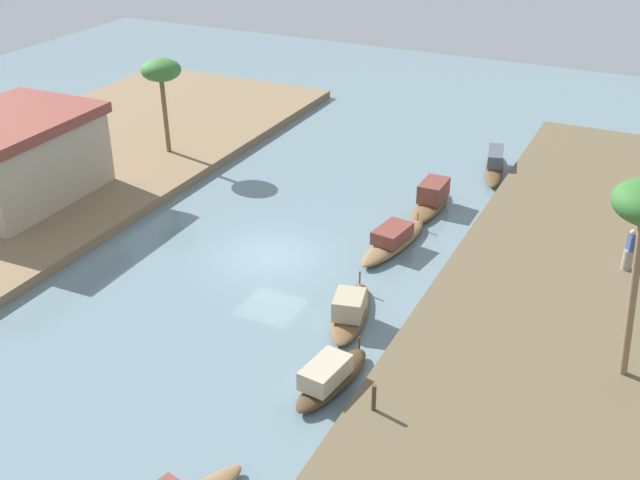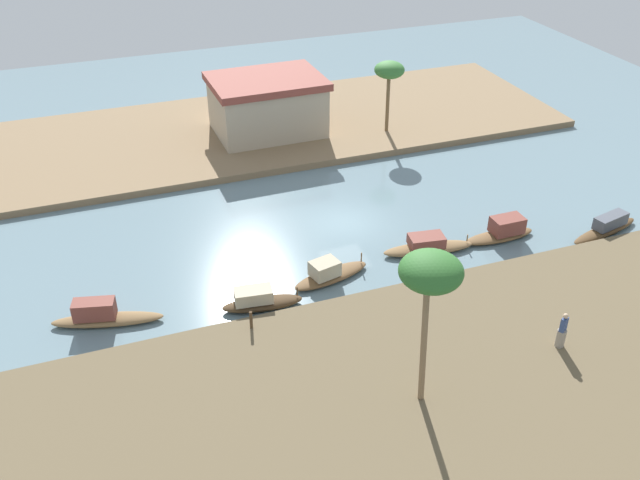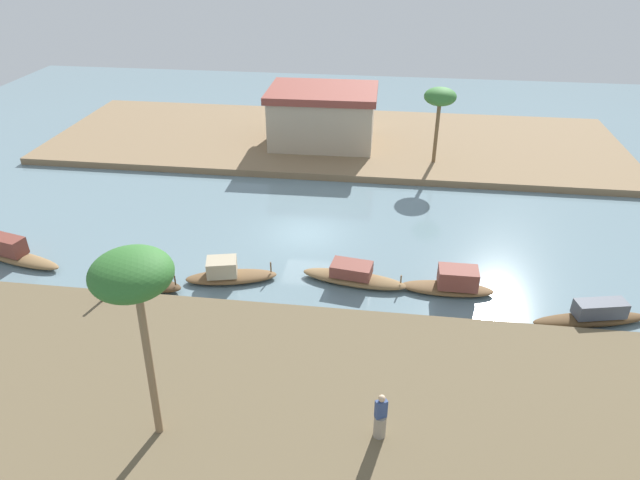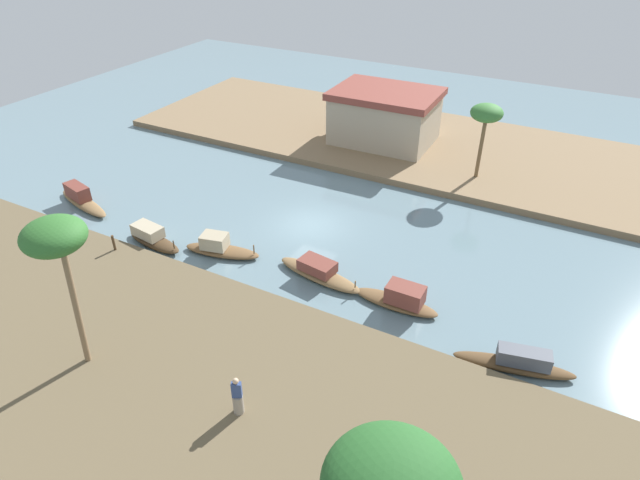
% 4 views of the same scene
% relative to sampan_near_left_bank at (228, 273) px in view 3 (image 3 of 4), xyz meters
% --- Properties ---
extents(river_water, '(70.04, 70.04, 0.00)m').
position_rel_sampan_near_left_bank_xyz_m(river_water, '(2.89, 4.95, -0.40)').
color(river_water, slate).
rests_on(river_water, ground).
extents(riverbank_left, '(41.81, 14.18, 0.46)m').
position_rel_sampan_near_left_bank_xyz_m(riverbank_left, '(2.89, -9.17, -0.17)').
color(riverbank_left, brown).
rests_on(riverbank_left, ground).
extents(riverbank_right, '(41.81, 14.18, 0.46)m').
position_rel_sampan_near_left_bank_xyz_m(riverbank_right, '(2.89, 19.07, -0.17)').
color(riverbank_right, '#846B4C').
rests_on(riverbank_right, ground).
extents(sampan_near_left_bank, '(4.40, 2.15, 1.17)m').
position_rel_sampan_near_left_bank_xyz_m(sampan_near_left_bank, '(0.00, 0.00, 0.00)').
color(sampan_near_left_bank, brown).
rests_on(sampan_near_left_bank, river_water).
extents(sampan_foreground, '(4.17, 1.17, 1.27)m').
position_rel_sampan_near_left_bank_xyz_m(sampan_foreground, '(10.28, 0.39, 0.09)').
color(sampan_foreground, brown).
rests_on(sampan_foreground, river_water).
extents(sampan_downstream_large, '(5.04, 1.87, 1.02)m').
position_rel_sampan_near_left_bank_xyz_m(sampan_downstream_large, '(5.81, 0.58, -0.02)').
color(sampan_downstream_large, brown).
rests_on(sampan_downstream_large, river_water).
extents(sampan_open_hull, '(5.17, 2.20, 1.29)m').
position_rel_sampan_near_left_bank_xyz_m(sampan_open_hull, '(-10.95, 0.31, 0.06)').
color(sampan_open_hull, brown).
rests_on(sampan_open_hull, river_water).
extents(sampan_upstream_small, '(3.93, 1.56, 1.11)m').
position_rel_sampan_near_left_bank_xyz_m(sampan_upstream_small, '(-3.90, -1.02, 0.03)').
color(sampan_upstream_small, '#47331E').
rests_on(sampan_upstream_small, river_water).
extents(sampan_with_tall_canopy, '(5.00, 1.97, 1.09)m').
position_rel_sampan_near_left_bank_xyz_m(sampan_with_tall_canopy, '(16.00, -1.12, 0.01)').
color(sampan_with_tall_canopy, brown).
rests_on(sampan_with_tall_canopy, river_water).
extents(person_on_near_bank, '(0.54, 0.54, 1.73)m').
position_rel_sampan_near_left_bank_xyz_m(person_on_near_bank, '(7.37, -8.60, 0.74)').
color(person_on_near_bank, gray).
rests_on(person_on_near_bank, riverbank_left).
extents(mooring_post, '(0.14, 0.14, 0.88)m').
position_rel_sampan_near_left_bank_xyz_m(mooring_post, '(-4.78, -2.87, 0.50)').
color(mooring_post, '#4C3823').
rests_on(mooring_post, riverbank_left).
extents(palm_tree_left_near, '(2.33, 2.33, 6.58)m').
position_rel_sampan_near_left_bank_xyz_m(palm_tree_left_near, '(0.34, -9.16, 5.86)').
color(palm_tree_left_near, '#7F6647').
rests_on(palm_tree_left_near, riverbank_left).
extents(palm_tree_right_tall, '(2.07, 2.07, 4.99)m').
position_rel_sampan_near_left_bank_xyz_m(palm_tree_right_tall, '(10.07, 15.13, 4.36)').
color(palm_tree_right_tall, brown).
rests_on(palm_tree_right_tall, riverbank_right).
extents(riverside_building, '(7.74, 5.81, 3.91)m').
position_rel_sampan_near_left_bank_xyz_m(riverside_building, '(2.16, 17.90, 2.04)').
color(riverside_building, tan).
rests_on(riverside_building, riverbank_right).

